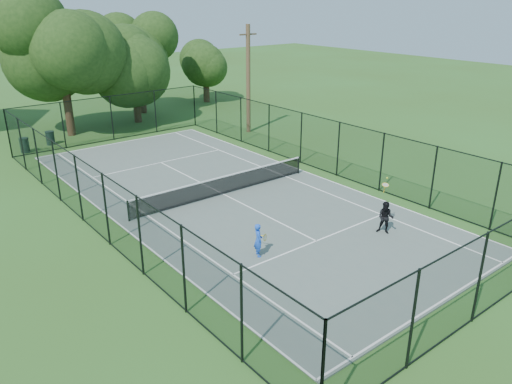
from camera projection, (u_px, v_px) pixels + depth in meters
ground at (224, 195)px, 24.51m from camera, size 120.00×120.00×0.00m
tennis_court at (224, 195)px, 24.50m from camera, size 11.00×24.00×0.06m
tennis_net at (224, 184)px, 24.30m from camera, size 10.08×0.08×0.95m
fence at (223, 167)px, 23.96m from camera, size 13.10×26.10×3.00m
tree_near_left at (61, 53)px, 33.06m from camera, size 7.01×7.01×9.14m
tree_near_mid at (133, 63)px, 37.12m from camera, size 5.57×5.57×7.28m
tree_near_right at (139, 54)px, 40.08m from camera, size 5.47×5.47×7.54m
tree_far_right at (205, 63)px, 44.84m from camera, size 4.30×4.30×5.68m
trash_bin_left at (24, 145)px, 31.09m from camera, size 0.58×0.58×0.93m
trash_bin_right at (50, 138)px, 32.72m from camera, size 0.58×0.58×0.89m
utility_pole at (248, 79)px, 34.61m from camera, size 1.40×0.30×7.39m
player_blue at (258, 240)px, 18.50m from camera, size 0.82×0.56×1.30m
player_black at (386, 217)px, 20.27m from camera, size 0.78×0.90×2.28m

